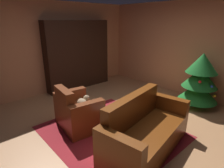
% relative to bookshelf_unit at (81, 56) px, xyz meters
% --- Properties ---
extents(ground_plane, '(6.55, 6.55, 0.00)m').
position_rel_bookshelf_unit_xyz_m(ground_plane, '(2.51, -0.76, -1.02)').
color(ground_plane, '#B47D51').
extents(wall_back, '(5.58, 0.06, 2.62)m').
position_rel_bookshelf_unit_xyz_m(wall_back, '(2.51, 1.88, 0.28)').
color(wall_back, tan).
rests_on(wall_back, ground).
extents(wall_left, '(0.06, 5.33, 2.62)m').
position_rel_bookshelf_unit_xyz_m(wall_left, '(-0.25, -0.76, 0.28)').
color(wall_left, tan).
rests_on(wall_left, ground).
extents(area_rug, '(2.45, 2.19, 0.01)m').
position_rel_bookshelf_unit_xyz_m(area_rug, '(2.66, -1.11, -1.02)').
color(area_rug, maroon).
rests_on(area_rug, ground).
extents(bookshelf_unit, '(0.34, 2.12, 2.09)m').
position_rel_bookshelf_unit_xyz_m(bookshelf_unit, '(0.00, 0.00, 0.00)').
color(bookshelf_unit, black).
rests_on(bookshelf_unit, ground).
extents(armchair_red, '(1.03, 0.81, 0.87)m').
position_rel_bookshelf_unit_xyz_m(armchair_red, '(2.04, -1.47, -0.71)').
color(armchair_red, brown).
rests_on(armchair_red, ground).
extents(couch_red, '(1.07, 1.91, 0.91)m').
position_rel_bookshelf_unit_xyz_m(couch_red, '(3.38, -0.99, -0.71)').
color(couch_red, '#6B320F').
rests_on(couch_red, ground).
extents(coffee_table, '(0.65, 0.65, 0.42)m').
position_rel_bookshelf_unit_xyz_m(coffee_table, '(2.86, -1.00, -0.65)').
color(coffee_table, black).
rests_on(coffee_table, ground).
extents(book_stack_on_table, '(0.23, 0.19, 0.12)m').
position_rel_bookshelf_unit_xyz_m(book_stack_on_table, '(2.81, -0.96, -0.54)').
color(book_stack_on_table, '#D7C554').
rests_on(book_stack_on_table, coffee_table).
extents(bottle_on_table, '(0.07, 0.07, 0.29)m').
position_rel_bookshelf_unit_xyz_m(bottle_on_table, '(2.81, -1.18, -0.49)').
color(bottle_on_table, navy).
rests_on(bottle_on_table, coffee_table).
extents(decorated_tree, '(0.94, 0.94, 1.36)m').
position_rel_bookshelf_unit_xyz_m(decorated_tree, '(3.22, 1.32, -0.32)').
color(decorated_tree, brown).
rests_on(decorated_tree, ground).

